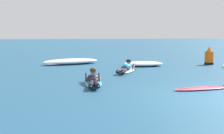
{
  "coord_description": "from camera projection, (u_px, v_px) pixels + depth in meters",
  "views": [
    {
      "loc": [
        -4.21,
        -7.8,
        1.7
      ],
      "look_at": [
        -2.13,
        5.06,
        0.33
      ],
      "focal_mm": 53.99,
      "sensor_mm": 36.0,
      "label": 1
    }
  ],
  "objects": [
    {
      "name": "whitewater_mid_right",
      "position": [
        143.0,
        64.0,
        16.62
      ],
      "size": [
        2.01,
        1.16,
        0.24
      ],
      "color": "white",
      "rests_on": "ground"
    },
    {
      "name": "channel_marker_buoy",
      "position": [
        209.0,
        58.0,
        17.37
      ],
      "size": [
        0.47,
        0.47,
        0.92
      ],
      "color": "#EA5B0F",
      "rests_on": "ground"
    },
    {
      "name": "ground_plane",
      "position": [
        136.0,
        63.0,
        18.32
      ],
      "size": [
        120.0,
        120.0,
        0.0
      ],
      "primitive_type": "plane",
      "color": "navy"
    },
    {
      "name": "whitewater_mid_left",
      "position": [
        71.0,
        62.0,
        17.57
      ],
      "size": [
        3.24,
        2.04,
        0.29
      ],
      "color": "white",
      "rests_on": "ground"
    },
    {
      "name": "drifting_surfboard",
      "position": [
        204.0,
        88.0,
        9.96
      ],
      "size": [
        1.96,
        0.82,
        0.16
      ],
      "color": "#E54C66",
      "rests_on": "ground"
    },
    {
      "name": "surfer_near",
      "position": [
        93.0,
        80.0,
        10.86
      ],
      "size": [
        0.73,
        2.63,
        0.54
      ],
      "color": "#2DB2D1",
      "rests_on": "ground"
    },
    {
      "name": "surfer_far",
      "position": [
        126.0,
        68.0,
        14.32
      ],
      "size": [
        1.38,
        2.52,
        0.54
      ],
      "color": "white",
      "rests_on": "ground"
    }
  ]
}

